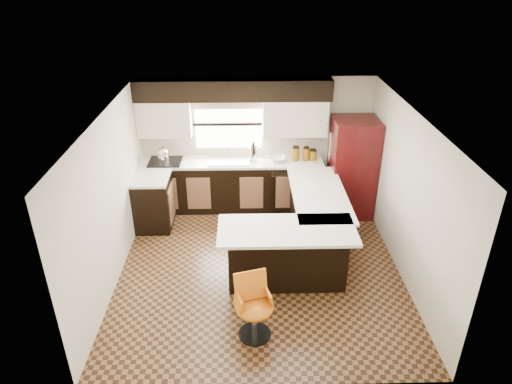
{
  "coord_description": "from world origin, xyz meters",
  "views": [
    {
      "loc": [
        -0.19,
        -5.71,
        4.24
      ],
      "look_at": [
        -0.05,
        0.45,
        1.06
      ],
      "focal_mm": 32.0,
      "sensor_mm": 36.0,
      "label": 1
    }
  ],
  "objects_px": {
    "bar_chair": "(255,309)",
    "peninsula_long": "(314,220)",
    "refrigerator": "(352,168)",
    "peninsula_return": "(287,255)"
  },
  "relations": [
    {
      "from": "peninsula_long",
      "to": "refrigerator",
      "type": "distance_m",
      "value": 1.38
    },
    {
      "from": "peninsula_long",
      "to": "refrigerator",
      "type": "height_order",
      "value": "refrigerator"
    },
    {
      "from": "refrigerator",
      "to": "peninsula_return",
      "type": "bearing_deg",
      "value": -123.27
    },
    {
      "from": "peninsula_return",
      "to": "refrigerator",
      "type": "xyz_separation_m",
      "value": [
        1.32,
        2.01,
        0.45
      ]
    },
    {
      "from": "peninsula_return",
      "to": "refrigerator",
      "type": "height_order",
      "value": "refrigerator"
    },
    {
      "from": "refrigerator",
      "to": "bar_chair",
      "type": "height_order",
      "value": "refrigerator"
    },
    {
      "from": "bar_chair",
      "to": "peninsula_long",
      "type": "bearing_deg",
      "value": 48.19
    },
    {
      "from": "peninsula_long",
      "to": "bar_chair",
      "type": "xyz_separation_m",
      "value": [
        -1.01,
        -2.05,
        -0.03
      ]
    },
    {
      "from": "bar_chair",
      "to": "refrigerator",
      "type": "bearing_deg",
      "value": 44.05
    },
    {
      "from": "peninsula_long",
      "to": "refrigerator",
      "type": "bearing_deg",
      "value": 52.53
    }
  ]
}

